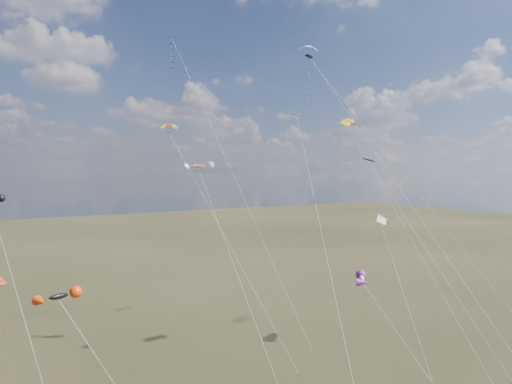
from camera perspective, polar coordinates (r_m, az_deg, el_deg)
diamond_black_high at (r=56.77m, az=8.31°, el=11.60°), size 14.48×24.42×35.32m
diamond_navy_tall at (r=64.09m, az=-9.19°, el=14.21°), size 10.01×19.35×39.54m
diamond_black_mid at (r=38.64m, az=19.29°, el=-4.68°), size 8.49×12.81×22.25m
diamond_orange_center at (r=45.69m, az=7.13°, el=0.11°), size 11.17×23.30×27.97m
parafoil_yellow at (r=57.10m, az=11.82°, el=8.64°), size 3.71×18.97×27.99m
parafoil_blue_white at (r=58.05m, az=6.79°, el=17.37°), size 4.95×29.41×36.80m
parafoil_striped at (r=58.81m, az=15.53°, el=-3.06°), size 6.57×12.85×16.22m
parafoil_tricolor at (r=57.11m, az=-10.69°, el=8.03°), size 8.75×17.40×27.32m
novelty_black_orange at (r=37.48m, az=-23.41°, el=-11.93°), size 7.82×9.24×12.41m
novelty_white_purple at (r=38.64m, az=13.14°, el=-10.54°), size 5.82×9.18×12.90m
novelty_redwhite_stripe at (r=57.00m, az=-7.22°, el=3.16°), size 3.54×17.63×22.31m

